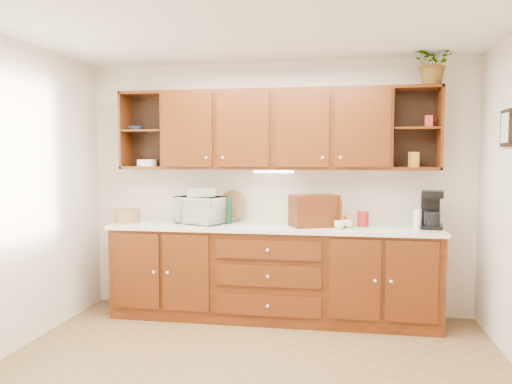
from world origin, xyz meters
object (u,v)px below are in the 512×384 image
(microwave, at_px, (201,210))
(bread_box, at_px, (314,211))
(potted_plant, at_px, (434,63))
(coffee_maker, at_px, (432,210))

(microwave, bearing_deg, bread_box, 19.57)
(bread_box, xyz_separation_m, potted_plant, (1.11, 0.11, 1.40))
(microwave, bearing_deg, potted_plant, 23.19)
(coffee_maker, bearing_deg, bread_box, -167.64)
(microwave, distance_m, bread_box, 1.15)
(microwave, xyz_separation_m, bread_box, (1.15, -0.04, 0.02))
(microwave, relative_size, potted_plant, 1.22)
(coffee_maker, distance_m, potted_plant, 1.38)
(microwave, xyz_separation_m, potted_plant, (2.26, 0.07, 1.42))
(coffee_maker, height_order, potted_plant, potted_plant)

